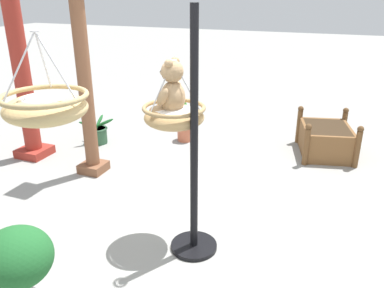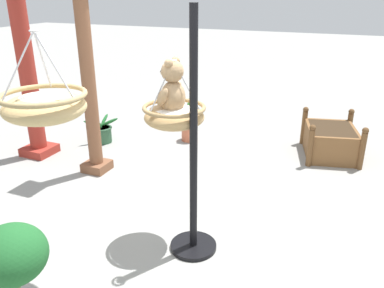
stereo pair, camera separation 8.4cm
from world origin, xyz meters
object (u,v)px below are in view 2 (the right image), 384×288
object	(u,v)px
display_pole_central	(193,184)
greenhouse_pillar_left	(88,78)
wooden_planter_box	(330,140)
hanging_basket_with_teddy	(174,115)
teddy_bear	(171,91)
greenhouse_pillar_right	(25,55)
hanging_basket_left_high	(45,106)
potted_plant_fern_front	(102,132)
potted_plant_flowering_red	(189,119)

from	to	relation	value
display_pole_central	greenhouse_pillar_left	size ratio (longest dim) A/B	0.86
wooden_planter_box	hanging_basket_with_teddy	bearing A→B (deg)	155.04
teddy_bear	greenhouse_pillar_right	distance (m)	2.92
teddy_bear	hanging_basket_left_high	world-z (taller)	hanging_basket_left_high
potted_plant_fern_front	potted_plant_flowering_red	size ratio (longest dim) A/B	0.70
hanging_basket_with_teddy	greenhouse_pillar_left	xyz separation A→B (m)	(0.92, 1.62, 0.02)
hanging_basket_with_teddy	potted_plant_fern_front	xyz separation A→B (m)	(1.83, 2.16, -1.08)
hanging_basket_with_teddy	greenhouse_pillar_right	size ratio (longest dim) A/B	0.20
hanging_basket_left_high	wooden_planter_box	world-z (taller)	hanging_basket_left_high
hanging_basket_with_teddy	potted_plant_fern_front	distance (m)	3.03
display_pole_central	greenhouse_pillar_left	bearing A→B (deg)	60.19
greenhouse_pillar_left	greenhouse_pillar_right	size ratio (longest dim) A/B	0.87
hanging_basket_with_teddy	greenhouse_pillar_left	distance (m)	1.86
potted_plant_flowering_red	hanging_basket_with_teddy	bearing A→B (deg)	-159.72
hanging_basket_left_high	display_pole_central	bearing A→B (deg)	-44.40
hanging_basket_with_teddy	hanging_basket_left_high	distance (m)	1.15
greenhouse_pillar_left	teddy_bear	bearing A→B (deg)	-120.00
potted_plant_fern_front	potted_plant_flowering_red	xyz separation A→B (m)	(0.61, -1.26, 0.20)
display_pole_central	hanging_basket_with_teddy	xyz separation A→B (m)	(0.15, 0.25, 0.57)
potted_plant_fern_front	hanging_basket_with_teddy	bearing A→B (deg)	-130.26
display_pole_central	potted_plant_flowering_red	bearing A→B (deg)	23.97
potted_plant_fern_front	greenhouse_pillar_right	bearing A→B (deg)	142.75
greenhouse_pillar_left	potted_plant_flowering_red	xyz separation A→B (m)	(1.52, -0.72, -0.90)
display_pole_central	greenhouse_pillar_right	bearing A→B (deg)	68.02
greenhouse_pillar_right	wooden_planter_box	xyz separation A→B (m)	(1.62, -4.00, -1.23)
teddy_bear	potted_plant_fern_front	xyz separation A→B (m)	(1.83, 2.14, -1.31)
hanging_basket_with_teddy	teddy_bear	world-z (taller)	teddy_bear
display_pole_central	hanging_basket_with_teddy	distance (m)	0.64
display_pole_central	greenhouse_pillar_left	xyz separation A→B (m)	(1.07, 1.87, 0.58)
display_pole_central	teddy_bear	xyz separation A→B (m)	(0.15, 0.27, 0.79)
display_pole_central	potted_plant_fern_front	bearing A→B (deg)	50.61
greenhouse_pillar_right	wooden_planter_box	size ratio (longest dim) A/B	2.80
hanging_basket_with_teddy	potted_plant_flowering_red	bearing A→B (deg)	20.28
hanging_basket_with_teddy	greenhouse_pillar_right	world-z (taller)	greenhouse_pillar_right
display_pole_central	greenhouse_pillar_right	world-z (taller)	greenhouse_pillar_right
potted_plant_flowering_red	hanging_basket_left_high	bearing A→B (deg)	-174.10
potted_plant_fern_front	wooden_planter_box	bearing A→B (deg)	-75.95
potted_plant_flowering_red	greenhouse_pillar_right	bearing A→B (deg)	126.81
display_pole_central	greenhouse_pillar_right	size ratio (longest dim) A/B	0.75
potted_plant_fern_front	display_pole_central	bearing A→B (deg)	-129.39
potted_plant_flowering_red	greenhouse_pillar_left	bearing A→B (deg)	154.82
greenhouse_pillar_right	potted_plant_flowering_red	distance (m)	2.56
greenhouse_pillar_right	hanging_basket_with_teddy	bearing A→B (deg)	-111.09
greenhouse_pillar_right	potted_plant_flowering_red	world-z (taller)	greenhouse_pillar_right
teddy_bear	display_pole_central	bearing A→B (deg)	-118.71
hanging_basket_with_teddy	potted_plant_flowering_red	xyz separation A→B (m)	(2.44, 0.90, -0.89)
greenhouse_pillar_left	hanging_basket_with_teddy	bearing A→B (deg)	-119.63
wooden_planter_box	greenhouse_pillar_right	bearing A→B (deg)	112.11
greenhouse_pillar_left	display_pole_central	bearing A→B (deg)	-119.81
display_pole_central	teddy_bear	world-z (taller)	display_pole_central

